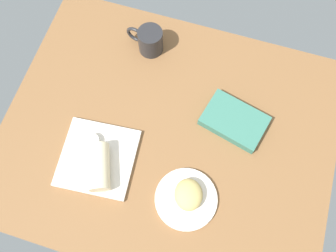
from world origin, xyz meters
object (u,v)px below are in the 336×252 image
(round_plate, at_px, (186,199))
(square_plate, at_px, (98,158))
(coffee_mug, at_px, (149,40))
(book_stack, at_px, (234,121))
(scone_pastry, at_px, (189,195))
(sauce_cup, at_px, (92,141))
(breakfast_wrap, at_px, (99,167))

(round_plate, distance_m, square_plate, 0.31)
(round_plate, height_order, coffee_mug, coffee_mug)
(book_stack, bearing_deg, round_plate, -105.51)
(book_stack, bearing_deg, scone_pastry, -105.39)
(scone_pastry, relative_size, square_plate, 0.42)
(round_plate, distance_m, scone_pastry, 0.03)
(round_plate, bearing_deg, square_plate, 172.20)
(sauce_cup, distance_m, book_stack, 0.47)
(round_plate, height_order, square_plate, square_plate)
(coffee_mug, bearing_deg, round_plate, -60.40)
(round_plate, xyz_separation_m, coffee_mug, (-0.28, 0.49, 0.04))
(square_plate, bearing_deg, scone_pastry, -5.87)
(round_plate, xyz_separation_m, book_stack, (0.08, 0.29, 0.01))
(sauce_cup, relative_size, breakfast_wrap, 0.34)
(book_stack, xyz_separation_m, coffee_mug, (-0.36, 0.20, 0.03))
(round_plate, height_order, book_stack, book_stack)
(round_plate, xyz_separation_m, scone_pastry, (0.00, 0.01, 0.03))
(breakfast_wrap, bearing_deg, sauce_cup, -75.15)
(breakfast_wrap, distance_m, book_stack, 0.47)
(round_plate, height_order, sauce_cup, sauce_cup)
(coffee_mug, bearing_deg, square_plate, -94.04)
(scone_pastry, bearing_deg, breakfast_wrap, -179.68)
(scone_pastry, height_order, square_plate, scone_pastry)
(breakfast_wrap, distance_m, coffee_mug, 0.48)
(square_plate, relative_size, coffee_mug, 1.70)
(breakfast_wrap, bearing_deg, round_plate, 156.08)
(scone_pastry, distance_m, sauce_cup, 0.35)
(round_plate, distance_m, coffee_mug, 0.57)
(breakfast_wrap, bearing_deg, square_plate, -75.15)
(round_plate, xyz_separation_m, breakfast_wrap, (-0.28, 0.01, 0.04))
(square_plate, height_order, sauce_cup, sauce_cup)
(scone_pastry, distance_m, square_plate, 0.32)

